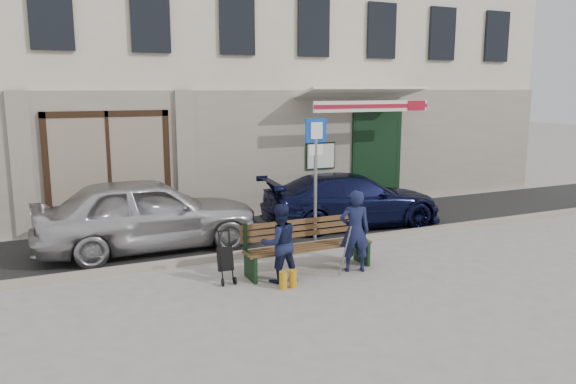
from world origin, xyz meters
TOP-DOWN VIEW (x-y plane):
  - ground at (0.00, 0.00)m, footprint 80.00×80.00m
  - asphalt_lane at (0.00, 3.10)m, footprint 60.00×3.20m
  - curb at (0.00, 1.50)m, footprint 60.00×0.18m
  - building at (0.01, 8.45)m, footprint 20.00×8.27m
  - car_silver at (-2.75, 2.79)m, footprint 4.46×1.82m
  - car_navy at (2.07, 2.83)m, footprint 4.52×2.25m
  - parking_sign at (0.48, 1.68)m, footprint 0.49×0.09m
  - bench at (-0.46, 0.23)m, footprint 2.40×1.17m
  - man at (0.34, -0.12)m, footprint 0.63×0.51m
  - woman at (-1.11, -0.07)m, footprint 0.68×0.54m
  - stroller at (-1.96, 0.28)m, footprint 0.27×0.38m

SIDE VIEW (x-z plane):
  - ground at x=0.00m, z-range 0.00..0.00m
  - asphalt_lane at x=0.00m, z-range 0.00..0.01m
  - curb at x=0.00m, z-range 0.00..0.12m
  - stroller at x=-1.96m, z-range -0.05..0.83m
  - bench at x=-0.46m, z-range -0.03..0.95m
  - car_navy at x=2.07m, z-range 0.00..1.26m
  - woman at x=-1.11m, z-range 0.00..1.35m
  - man at x=0.34m, z-range 0.00..1.48m
  - car_silver at x=-2.75m, z-range 0.00..1.52m
  - parking_sign at x=0.48m, z-range 0.45..3.10m
  - building at x=0.01m, z-range -0.03..9.97m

